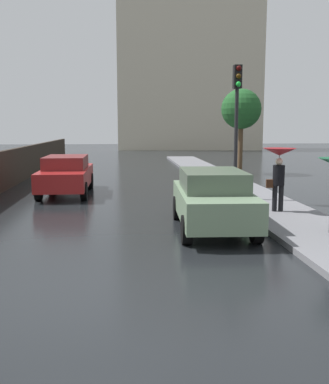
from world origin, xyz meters
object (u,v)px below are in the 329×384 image
object	(u,v)px
car_red_mid_road	(66,174)
pedestrian_with_umbrella_near	(279,163)
traffic_light	(237,107)
car_green_near_kerb	(213,199)
street_tree_near	(241,110)

from	to	relation	value
car_red_mid_road	pedestrian_with_umbrella_near	distance (m)	8.25
car_red_mid_road	traffic_light	distance (m)	6.91
car_green_near_kerb	car_red_mid_road	bearing A→B (deg)	126.96
pedestrian_with_umbrella_near	street_tree_near	bearing A→B (deg)	88.76
pedestrian_with_umbrella_near	traffic_light	size ratio (longest dim) A/B	0.41
traffic_light	street_tree_near	world-z (taller)	street_tree_near
car_red_mid_road	pedestrian_with_umbrella_near	xyz separation A→B (m)	(6.63, -4.85, 0.78)
car_green_near_kerb	pedestrian_with_umbrella_near	bearing A→B (deg)	37.40
car_green_near_kerb	traffic_light	distance (m)	4.79
street_tree_near	traffic_light	bearing A→B (deg)	-105.57
car_green_near_kerb	car_red_mid_road	distance (m)	7.78
car_red_mid_road	traffic_light	size ratio (longest dim) A/B	1.04
street_tree_near	car_red_mid_road	bearing A→B (deg)	-142.19
pedestrian_with_umbrella_near	street_tree_near	distance (m)	11.74
car_green_near_kerb	traffic_light	xyz separation A→B (m)	(1.53, 3.85, 2.40)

